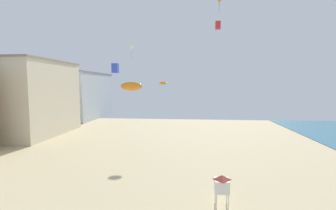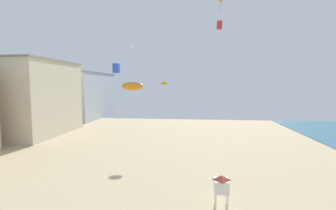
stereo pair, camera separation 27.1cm
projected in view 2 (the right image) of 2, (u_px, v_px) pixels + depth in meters
name	position (u px, v px, depth m)	size (l,w,h in m)	color
boardwalk_hotel_mid	(18.00, 98.00, 45.14)	(18.10, 16.98, 14.23)	beige
boardwalk_hotel_far	(77.00, 95.00, 68.10)	(15.55, 22.26, 13.10)	#ADB7C1
lifeguard_stand	(221.00, 184.00, 18.15)	(1.10, 1.10, 2.55)	white
kite_orange_parafoil	(132.00, 86.00, 30.28)	(2.88, 0.80, 1.12)	orange
kite_orange_parafoil_2	(164.00, 83.00, 43.50)	(1.41, 0.39, 0.55)	orange
kite_orange_delta	(221.00, 1.00, 38.90)	(0.91, 0.91, 2.07)	orange
kite_white_delta	(133.00, 48.00, 38.69)	(0.89, 0.89, 2.03)	white
kite_blue_box	(116.00, 68.00, 30.29)	(0.78, 0.78, 1.23)	blue
kite_red_box	(219.00, 25.00, 37.48)	(0.79, 0.79, 1.24)	red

